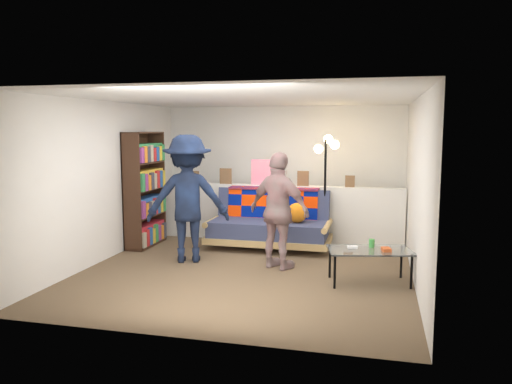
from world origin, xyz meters
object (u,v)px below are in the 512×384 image
floor_lamp (326,168)px  person_left (188,199)px  futon_sofa (271,224)px  coffee_table (370,252)px  bookshelf (145,193)px  person_right (279,211)px

floor_lamp → person_left: size_ratio=0.99×
futon_sofa → coffee_table: (1.65, -1.59, 0.01)m
coffee_table → floor_lamp: 2.21m
bookshelf → person_left: (1.09, -0.78, 0.05)m
bookshelf → person_left: size_ratio=1.02×
person_right → bookshelf: bearing=5.4°
bookshelf → person_right: size_ratio=1.16×
floor_lamp → person_right: bearing=-108.9°
person_right → futon_sofa: bearing=-47.9°
futon_sofa → person_right: size_ratio=1.22×
futon_sofa → floor_lamp: size_ratio=1.08×
coffee_table → floor_lamp: floor_lamp is taller
coffee_table → futon_sofa: bearing=136.1°
futon_sofa → floor_lamp: (0.88, 0.27, 0.93)m
coffee_table → person_left: person_left is taller
coffee_table → person_right: 1.40m
futon_sofa → coffee_table: size_ratio=1.75×
bookshelf → person_right: (2.50, -0.87, -0.07)m
floor_lamp → person_left: (-1.91, -1.38, -0.39)m
futon_sofa → person_right: person_right is taller
floor_lamp → person_right: 1.63m
person_left → person_right: size_ratio=1.14×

